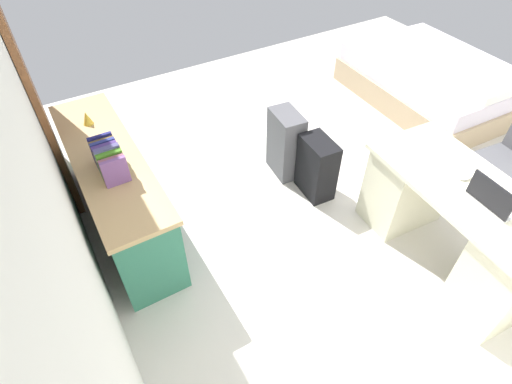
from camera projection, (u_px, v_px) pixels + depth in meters
ground_plane at (373, 184)px, 3.85m from camera, size 6.09×6.09×0.00m
wall_back at (35, 160)px, 1.98m from camera, size 4.03×0.10×2.72m
door_wooden at (30, 87)px, 3.15m from camera, size 0.88×0.05×2.04m
desk at (453, 223)px, 2.98m from camera, size 1.49×0.77×0.74m
office_chair at (509, 169)px, 3.37m from camera, size 0.52×0.52×0.94m
credenza at (117, 191)px, 3.26m from camera, size 1.80×0.48×0.73m
bed at (433, 81)px, 4.77m from camera, size 1.96×1.49×0.58m
suitcase_black at (317, 168)px, 3.59m from camera, size 0.38×0.25×0.56m
suitcase_spare_grey at (286, 144)px, 3.77m from camera, size 0.38×0.26×0.65m
laptop at (494, 199)px, 2.59m from camera, size 0.33×0.24×0.21m
computer_mouse at (465, 177)px, 2.80m from camera, size 0.07×0.10×0.03m
book_row at (109, 159)px, 2.80m from camera, size 0.35×0.17×0.23m
figurine_small at (87, 118)px, 3.25m from camera, size 0.08×0.08×0.11m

